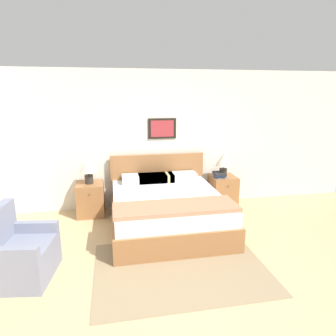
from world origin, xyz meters
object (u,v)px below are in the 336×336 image
bed (167,209)px  table_lamp_near_window (88,167)px  table_lamp_by_door (224,161)px  nightstand_near_window (91,199)px  armchair (20,255)px  nightstand_by_door (223,191)px

bed → table_lamp_near_window: (-1.27, 0.76, 0.59)m
table_lamp_near_window → table_lamp_by_door: 2.53m
nightstand_near_window → table_lamp_near_window: 0.60m
bed → armchair: bearing=-151.6°
table_lamp_by_door → table_lamp_near_window: bearing=180.0°
nightstand_near_window → table_lamp_near_window: bearing=-160.5°
armchair → table_lamp_near_window: (0.71, 1.83, 0.60)m
nightstand_by_door → table_lamp_near_window: table_lamp_near_window is taller
bed → nightstand_by_door: bearing=31.0°
bed → armchair: (-1.98, -1.07, -0.02)m
armchair → nightstand_by_door: armchair is taller
armchair → nightstand_near_window: 1.97m
bed → nightstand_by_door: (1.27, 0.76, -0.02)m
armchair → table_lamp_near_window: bearing=167.0°
bed → nightstand_by_door: bed is taller
nightstand_near_window → table_lamp_near_window: (-0.01, -0.00, 0.60)m
armchair → table_lamp_by_door: bearing=127.6°
armchair → nightstand_by_door: (3.25, 1.84, -0.00)m
table_lamp_near_window → nightstand_by_door: bearing=0.1°
table_lamp_near_window → nightstand_near_window: bearing=19.5°
nightstand_near_window → table_lamp_by_door: table_lamp_by_door is taller
bed → table_lamp_by_door: 1.58m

